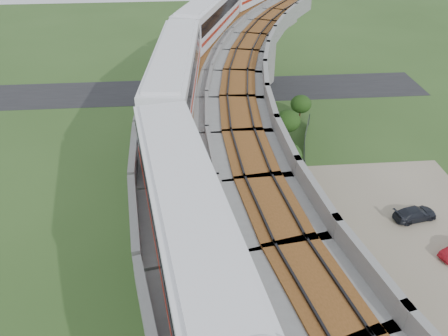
{
  "coord_description": "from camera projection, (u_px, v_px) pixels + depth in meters",
  "views": [
    {
      "loc": [
        -0.97,
        -23.67,
        23.63
      ],
      "look_at": [
        1.01,
        0.28,
        7.5
      ],
      "focal_mm": 35.0,
      "sensor_mm": 36.0,
      "label": 1
    }
  ],
  "objects": [
    {
      "name": "fence",
      "position": [
        339.0,
        239.0,
        33.08
      ],
      "size": [
        3.87,
        38.73,
        1.5
      ],
      "color": "#2D382D",
      "rests_on": "ground"
    },
    {
      "name": "tree_4",
      "position": [
        317.0,
        273.0,
        28.11
      ],
      "size": [
        2.25,
        2.25,
        3.3
      ],
      "color": "#382314",
      "rests_on": "ground"
    },
    {
      "name": "tree_0",
      "position": [
        301.0,
        104.0,
        49.77
      ],
      "size": [
        2.39,
        2.39,
        2.98
      ],
      "color": "#382314",
      "rests_on": "ground"
    },
    {
      "name": "ground",
      "position": [
        211.0,
        253.0,
        32.83
      ],
      "size": [
        160.0,
        160.0,
        0.0
      ],
      "primitive_type": "plane",
      "color": "#315020",
      "rests_on": "ground"
    },
    {
      "name": "tree_3",
      "position": [
        280.0,
        191.0,
        35.65
      ],
      "size": [
        2.87,
        2.87,
        3.45
      ],
      "color": "#382314",
      "rests_on": "ground"
    },
    {
      "name": "dirt_lot",
      "position": [
        402.0,
        261.0,
        32.12
      ],
      "size": [
        18.0,
        26.0,
        0.04
      ],
      "primitive_type": "cube",
      "color": "gray",
      "rests_on": "ground"
    },
    {
      "name": "asphalt_road",
      "position": [
        198.0,
        91.0,
        57.64
      ],
      "size": [
        60.0,
        8.0,
        0.03
      ],
      "primitive_type": "cube",
      "color": "#232326",
      "rests_on": "ground"
    },
    {
      "name": "car_dark",
      "position": [
        415.0,
        214.0,
        35.78
      ],
      "size": [
        3.91,
        2.21,
        1.07
      ],
      "primitive_type": "imported",
      "rotation": [
        0.0,
        0.0,
        1.77
      ],
      "color": "black",
      "rests_on": "dirt_lot"
    },
    {
      "name": "tree_1",
      "position": [
        288.0,
        121.0,
        45.21
      ],
      "size": [
        2.66,
        2.66,
        3.63
      ],
      "color": "#382314",
      "rests_on": "ground"
    },
    {
      "name": "metro_train",
      "position": [
        218.0,
        42.0,
        35.69
      ],
      "size": [
        17.39,
        60.11,
        3.64
      ],
      "color": "white",
      "rests_on": "ground"
    },
    {
      "name": "tree_2",
      "position": [
        285.0,
        156.0,
        40.32
      ],
      "size": [
        3.14,
        3.14,
        3.39
      ],
      "color": "#382314",
      "rests_on": "ground"
    },
    {
      "name": "viaduct",
      "position": [
        268.0,
        148.0,
        28.04
      ],
      "size": [
        19.58,
        73.98,
        11.4
      ],
      "color": "#99968E",
      "rests_on": "ground"
    }
  ]
}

